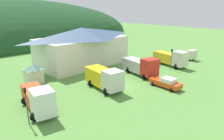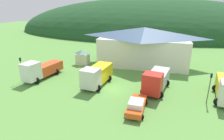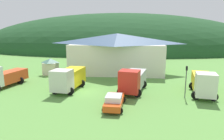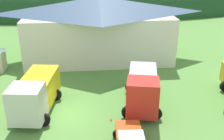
{
  "view_description": "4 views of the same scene",
  "coord_description": "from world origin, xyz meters",
  "px_view_note": "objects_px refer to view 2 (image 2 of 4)",
  "views": [
    {
      "loc": [
        -22.54,
        -21.16,
        12.16
      ],
      "look_at": [
        0.66,
        2.65,
        1.86
      ],
      "focal_mm": 33.03,
      "sensor_mm": 36.0,
      "label": 1
    },
    {
      "loc": [
        6.48,
        -25.66,
        12.53
      ],
      "look_at": [
        -0.8,
        2.79,
        2.09
      ],
      "focal_mm": 29.89,
      "sensor_mm": 36.0,
      "label": 2
    },
    {
      "loc": [
        6.38,
        -28.01,
        8.91
      ],
      "look_at": [
        3.12,
        5.07,
        2.28
      ],
      "focal_mm": 33.59,
      "sensor_mm": 36.0,
      "label": 3
    },
    {
      "loc": [
        1.81,
        -20.0,
        12.5
      ],
      "look_at": [
        4.11,
        4.75,
        2.0
      ],
      "focal_mm": 43.04,
      "sensor_mm": 36.0,
      "label": 4
    }
  ],
  "objects_px": {
    "traffic_cone_mid_row": "(133,95)",
    "depot_building": "(144,45)",
    "traffic_light_west": "(21,67)",
    "flatbed_truck_yellow": "(97,75)",
    "play_shed_cream": "(83,57)",
    "crane_truck_red": "(156,80)",
    "heavy_rig_white": "(41,70)",
    "traffic_light_east": "(210,85)",
    "traffic_cone_near_pickup": "(110,77)",
    "service_pickup_orange": "(137,105)"
  },
  "relations": [
    {
      "from": "traffic_cone_mid_row",
      "to": "depot_building",
      "type": "bearing_deg",
      "value": 90.72
    },
    {
      "from": "traffic_light_west",
      "to": "flatbed_truck_yellow",
      "type": "bearing_deg",
      "value": 7.92
    },
    {
      "from": "play_shed_cream",
      "to": "crane_truck_red",
      "type": "height_order",
      "value": "crane_truck_red"
    },
    {
      "from": "flatbed_truck_yellow",
      "to": "traffic_light_west",
      "type": "height_order",
      "value": "traffic_light_west"
    },
    {
      "from": "heavy_rig_white",
      "to": "crane_truck_red",
      "type": "bearing_deg",
      "value": 101.08
    },
    {
      "from": "traffic_light_west",
      "to": "traffic_cone_mid_row",
      "type": "bearing_deg",
      "value": -0.79
    },
    {
      "from": "play_shed_cream",
      "to": "traffic_light_east",
      "type": "height_order",
      "value": "traffic_light_east"
    },
    {
      "from": "heavy_rig_white",
      "to": "traffic_light_east",
      "type": "height_order",
      "value": "traffic_light_east"
    },
    {
      "from": "traffic_cone_near_pickup",
      "to": "traffic_cone_mid_row",
      "type": "distance_m",
      "value": 8.06
    },
    {
      "from": "crane_truck_red",
      "to": "traffic_light_west",
      "type": "distance_m",
      "value": 21.98
    },
    {
      "from": "play_shed_cream",
      "to": "service_pickup_orange",
      "type": "xyz_separation_m",
      "value": [
        13.89,
        -16.2,
        -0.82
      ]
    },
    {
      "from": "flatbed_truck_yellow",
      "to": "crane_truck_red",
      "type": "distance_m",
      "value": 9.31
    },
    {
      "from": "play_shed_cream",
      "to": "heavy_rig_white",
      "type": "height_order",
      "value": "heavy_rig_white"
    },
    {
      "from": "flatbed_truck_yellow",
      "to": "traffic_cone_mid_row",
      "type": "distance_m",
      "value": 6.83
    },
    {
      "from": "service_pickup_orange",
      "to": "depot_building",
      "type": "bearing_deg",
      "value": -173.95
    },
    {
      "from": "depot_building",
      "to": "play_shed_cream",
      "type": "bearing_deg",
      "value": -163.16
    },
    {
      "from": "play_shed_cream",
      "to": "service_pickup_orange",
      "type": "relative_size",
      "value": 0.62
    },
    {
      "from": "depot_building",
      "to": "service_pickup_orange",
      "type": "distance_m",
      "value": 20.34
    },
    {
      "from": "play_shed_cream",
      "to": "traffic_light_west",
      "type": "relative_size",
      "value": 0.75
    },
    {
      "from": "depot_building",
      "to": "crane_truck_red",
      "type": "bearing_deg",
      "value": -76.49
    },
    {
      "from": "traffic_light_west",
      "to": "traffic_light_east",
      "type": "bearing_deg",
      "value": -0.22
    },
    {
      "from": "flatbed_truck_yellow",
      "to": "traffic_light_east",
      "type": "distance_m",
      "value": 16.2
    },
    {
      "from": "heavy_rig_white",
      "to": "crane_truck_red",
      "type": "distance_m",
      "value": 19.73
    },
    {
      "from": "service_pickup_orange",
      "to": "traffic_light_east",
      "type": "height_order",
      "value": "traffic_light_east"
    },
    {
      "from": "traffic_light_west",
      "to": "traffic_cone_near_pickup",
      "type": "xyz_separation_m",
      "value": [
        13.6,
        5.87,
        -2.6
      ]
    },
    {
      "from": "heavy_rig_white",
      "to": "crane_truck_red",
      "type": "height_order",
      "value": "crane_truck_red"
    },
    {
      "from": "flatbed_truck_yellow",
      "to": "traffic_cone_mid_row",
      "type": "relative_size",
      "value": 15.5
    },
    {
      "from": "play_shed_cream",
      "to": "flatbed_truck_yellow",
      "type": "bearing_deg",
      "value": -56.27
    },
    {
      "from": "traffic_cone_mid_row",
      "to": "traffic_cone_near_pickup",
      "type": "bearing_deg",
      "value": 130.48
    },
    {
      "from": "depot_building",
      "to": "crane_truck_red",
      "type": "distance_m",
      "value": 14.07
    },
    {
      "from": "flatbed_truck_yellow",
      "to": "crane_truck_red",
      "type": "xyz_separation_m",
      "value": [
        9.31,
        0.32,
        -0.08
      ]
    },
    {
      "from": "service_pickup_orange",
      "to": "traffic_cone_mid_row",
      "type": "bearing_deg",
      "value": -164.34
    },
    {
      "from": "heavy_rig_white",
      "to": "traffic_light_east",
      "type": "bearing_deg",
      "value": 96.33
    },
    {
      "from": "depot_building",
      "to": "traffic_cone_mid_row",
      "type": "distance_m",
      "value": 16.34
    },
    {
      "from": "traffic_cone_near_pickup",
      "to": "traffic_cone_mid_row",
      "type": "xyz_separation_m",
      "value": [
        5.23,
        -6.13,
        0.0
      ]
    },
    {
      "from": "depot_building",
      "to": "crane_truck_red",
      "type": "xyz_separation_m",
      "value": [
        3.24,
        -13.49,
        -2.33
      ]
    },
    {
      "from": "flatbed_truck_yellow",
      "to": "service_pickup_orange",
      "type": "xyz_separation_m",
      "value": [
        7.24,
        -6.24,
        -1.01
      ]
    },
    {
      "from": "traffic_light_east",
      "to": "traffic_cone_mid_row",
      "type": "bearing_deg",
      "value": -179.13
    },
    {
      "from": "heavy_rig_white",
      "to": "traffic_cone_near_pickup",
      "type": "relative_size",
      "value": 13.84
    },
    {
      "from": "heavy_rig_white",
      "to": "crane_truck_red",
      "type": "xyz_separation_m",
      "value": [
        19.73,
        0.07,
        0.06
      ]
    },
    {
      "from": "depot_building",
      "to": "heavy_rig_white",
      "type": "relative_size",
      "value": 2.37
    },
    {
      "from": "flatbed_truck_yellow",
      "to": "traffic_cone_mid_row",
      "type": "bearing_deg",
      "value": 79.76
    },
    {
      "from": "depot_building",
      "to": "traffic_cone_near_pickup",
      "type": "relative_size",
      "value": 32.73
    },
    {
      "from": "traffic_light_east",
      "to": "service_pickup_orange",
      "type": "bearing_deg",
      "value": -153.64
    },
    {
      "from": "crane_truck_red",
      "to": "service_pickup_orange",
      "type": "bearing_deg",
      "value": -5.68
    },
    {
      "from": "flatbed_truck_yellow",
      "to": "traffic_light_east",
      "type": "bearing_deg",
      "value": 90.93
    },
    {
      "from": "crane_truck_red",
      "to": "traffic_light_east",
      "type": "relative_size",
      "value": 1.9
    },
    {
      "from": "heavy_rig_white",
      "to": "traffic_light_west",
      "type": "bearing_deg",
      "value": -35.99
    },
    {
      "from": "flatbed_truck_yellow",
      "to": "crane_truck_red",
      "type": "height_order",
      "value": "crane_truck_red"
    },
    {
      "from": "service_pickup_orange",
      "to": "traffic_cone_mid_row",
      "type": "distance_m",
      "value": 4.42
    }
  ]
}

